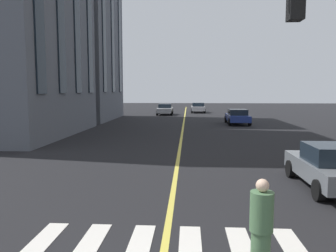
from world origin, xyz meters
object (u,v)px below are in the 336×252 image
car_silver_parked_b (165,109)px  pedestrian_near (261,228)px  car_blue_oncoming (237,117)px  car_white_parked_a (198,108)px  car_grey_mid (332,167)px

car_silver_parked_b → pedestrian_near: (-37.16, -4.18, 0.11)m
car_blue_oncoming → pedestrian_near: size_ratio=2.69×
car_white_parked_a → car_silver_parked_b: size_ratio=1.00×
car_blue_oncoming → pedestrian_near: pedestrian_near is taller
car_blue_oncoming → car_silver_parked_b: bearing=32.4°
car_grey_mid → car_silver_parked_b: bearing=13.1°
car_white_parked_a → car_silver_parked_b: bearing=136.4°
car_grey_mid → pedestrian_near: (-5.18, 3.26, 0.11)m
car_grey_mid → pedestrian_near: size_ratio=2.38×
car_grey_mid → car_silver_parked_b: (31.98, 7.44, 0.00)m
car_grey_mid → car_blue_oncoming: size_ratio=0.89×
car_grey_mid → car_white_parked_a: 36.64m
car_grey_mid → car_silver_parked_b: car_grey_mid is taller
car_white_parked_a → car_blue_oncoming: 16.55m
car_blue_oncoming → car_white_parked_a: bearing=10.9°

